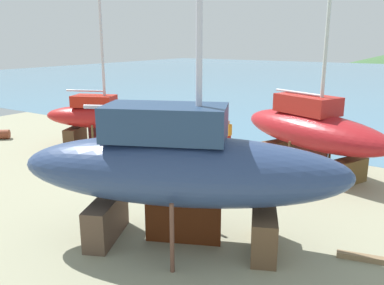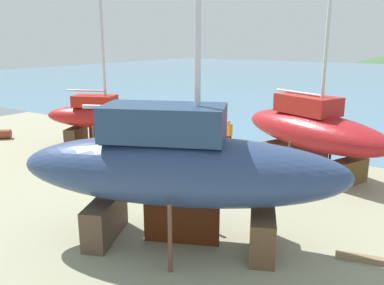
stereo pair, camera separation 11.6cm
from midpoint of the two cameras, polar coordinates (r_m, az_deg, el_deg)
ground_plane at (r=17.07m, az=-12.62°, el=-6.64°), size 38.33×38.33×0.00m
sea_water at (r=69.88m, az=23.90°, el=8.28°), size 138.19×96.23×0.01m
sailboat_far_slipway at (r=19.25m, az=16.62°, el=1.77°), size 8.40×5.61×12.31m
sailboat_small_center at (r=23.57m, az=-13.21°, el=3.60°), size 6.93×4.57×12.10m
sailboat_mid_port at (r=11.62m, az=-1.90°, el=-3.66°), size 9.99×6.58×17.03m
worker at (r=22.59m, az=5.00°, el=1.18°), size 0.49×0.37×1.69m
barrel_tipped_left at (r=27.76m, az=-25.65°, el=1.06°), size 0.99×0.98×0.59m
timber_long_aft at (r=12.68m, az=25.20°, el=-15.09°), size 2.29×0.76×0.17m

